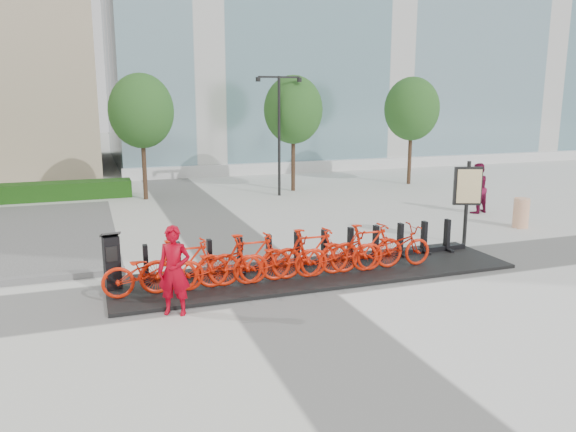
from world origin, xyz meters
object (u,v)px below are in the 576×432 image
object	(u,v)px
bike_0	(150,271)
construction_barrel	(521,213)
kiosk	(112,261)
worker_red	(174,271)
pedestrian	(477,188)
map_sign	(468,190)

from	to	relation	value
bike_0	construction_barrel	world-z (taller)	bike_0
kiosk	worker_red	distance (m)	2.05
pedestrian	construction_barrel	distance (m)	2.48
bike_0	map_sign	size ratio (longest dim) A/B	0.82
bike_0	construction_barrel	size ratio (longest dim) A/B	2.05
bike_0	map_sign	xyz separation A→B (m)	(8.98, 1.54, 0.98)
kiosk	worker_red	xyz separation A→B (m)	(1.08, -1.73, 0.19)
pedestrian	map_sign	distance (m)	4.81
construction_barrel	map_sign	world-z (taller)	map_sign
map_sign	pedestrian	bearing A→B (deg)	69.49
worker_red	map_sign	distance (m)	9.04
bike_0	construction_barrel	bearing A→B (deg)	-77.43
kiosk	pedestrian	distance (m)	13.61
pedestrian	map_sign	bearing A→B (deg)	33.41
bike_0	kiosk	bearing A→B (deg)	46.73
worker_red	construction_barrel	bearing A→B (deg)	42.50
construction_barrel	map_sign	distance (m)	3.40
bike_0	map_sign	distance (m)	9.17
worker_red	map_sign	world-z (taller)	map_sign
bike_0	kiosk	xyz separation A→B (m)	(-0.72, 0.68, 0.10)
kiosk	map_sign	world-z (taller)	map_sign
bike_0	pedestrian	size ratio (longest dim) A/B	1.08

